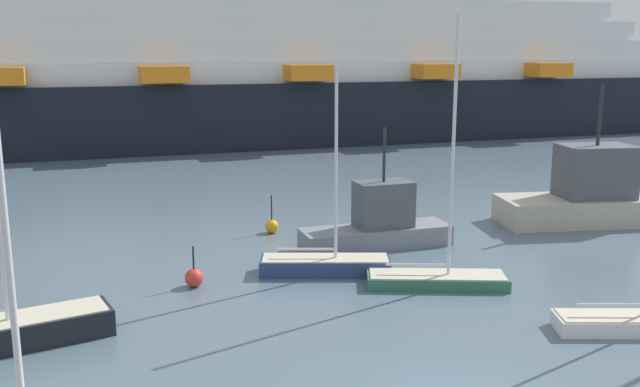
{
  "coord_description": "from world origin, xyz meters",
  "views": [
    {
      "loc": [
        -7.19,
        -12.55,
        7.98
      ],
      "look_at": [
        0.0,
        11.04,
        2.79
      ],
      "focal_mm": 38.94,
      "sensor_mm": 36.0,
      "label": 1
    }
  ],
  "objects_px": {
    "channel_buoy_0": "(272,226)",
    "fishing_boat_1": "(588,195)",
    "sailboat_2": "(325,263)",
    "sailboat_1": "(437,275)",
    "cruise_ship": "(220,79)",
    "fishing_boat_0": "(379,224)",
    "channel_buoy_1": "(194,278)",
    "sailboat_0": "(630,320)"
  },
  "relations": [
    {
      "from": "fishing_boat_0",
      "to": "channel_buoy_1",
      "type": "distance_m",
      "value": 8.33
    },
    {
      "from": "channel_buoy_0",
      "to": "fishing_boat_1",
      "type": "bearing_deg",
      "value": -9.73
    },
    {
      "from": "fishing_boat_1",
      "to": "channel_buoy_0",
      "type": "distance_m",
      "value": 14.69
    },
    {
      "from": "sailboat_1",
      "to": "fishing_boat_0",
      "type": "relative_size",
      "value": 1.45
    },
    {
      "from": "fishing_boat_1",
      "to": "channel_buoy_1",
      "type": "height_order",
      "value": "fishing_boat_1"
    },
    {
      "from": "channel_buoy_0",
      "to": "cruise_ship",
      "type": "xyz_separation_m",
      "value": [
        2.69,
        30.8,
        5.08
      ]
    },
    {
      "from": "sailboat_2",
      "to": "cruise_ship",
      "type": "distance_m",
      "value": 37.23
    },
    {
      "from": "sailboat_2",
      "to": "fishing_boat_1",
      "type": "distance_m",
      "value": 14.35
    },
    {
      "from": "fishing_boat_0",
      "to": "channel_buoy_1",
      "type": "xyz_separation_m",
      "value": [
        -7.83,
        -2.77,
        -0.62
      ]
    },
    {
      "from": "sailboat_2",
      "to": "fishing_boat_1",
      "type": "bearing_deg",
      "value": 31.22
    },
    {
      "from": "sailboat_2",
      "to": "fishing_boat_0",
      "type": "relative_size",
      "value": 1.18
    },
    {
      "from": "sailboat_0",
      "to": "fishing_boat_0",
      "type": "distance_m",
      "value": 10.91
    },
    {
      "from": "sailboat_1",
      "to": "channel_buoy_0",
      "type": "xyz_separation_m",
      "value": [
        -3.83,
        8.43,
        -0.08
      ]
    },
    {
      "from": "fishing_boat_1",
      "to": "channel_buoy_0",
      "type": "xyz_separation_m",
      "value": [
        -14.45,
        2.48,
        -1.0
      ]
    },
    {
      "from": "channel_buoy_1",
      "to": "cruise_ship",
      "type": "relative_size",
      "value": 0.02
    },
    {
      "from": "sailboat_2",
      "to": "channel_buoy_1",
      "type": "distance_m",
      "value": 4.7
    },
    {
      "from": "channel_buoy_0",
      "to": "cruise_ship",
      "type": "height_order",
      "value": "cruise_ship"
    },
    {
      "from": "fishing_boat_0",
      "to": "channel_buoy_0",
      "type": "xyz_separation_m",
      "value": [
        -3.71,
        3.3,
        -0.63
      ]
    },
    {
      "from": "sailboat_1",
      "to": "fishing_boat_1",
      "type": "relative_size",
      "value": 1.1
    },
    {
      "from": "fishing_boat_0",
      "to": "cruise_ship",
      "type": "distance_m",
      "value": 34.41
    },
    {
      "from": "sailboat_2",
      "to": "cruise_ship",
      "type": "height_order",
      "value": "cruise_ship"
    },
    {
      "from": "channel_buoy_0",
      "to": "channel_buoy_1",
      "type": "bearing_deg",
      "value": -124.15
    },
    {
      "from": "sailboat_1",
      "to": "channel_buoy_0",
      "type": "height_order",
      "value": "sailboat_1"
    },
    {
      "from": "fishing_boat_0",
      "to": "cruise_ship",
      "type": "xyz_separation_m",
      "value": [
        -1.03,
        34.11,
        4.45
      ]
    },
    {
      "from": "sailboat_1",
      "to": "channel_buoy_0",
      "type": "relative_size",
      "value": 5.34
    },
    {
      "from": "sailboat_2",
      "to": "channel_buoy_1",
      "type": "height_order",
      "value": "sailboat_2"
    },
    {
      "from": "sailboat_0",
      "to": "fishing_boat_0",
      "type": "relative_size",
      "value": 1.2
    },
    {
      "from": "sailboat_0",
      "to": "fishing_boat_0",
      "type": "bearing_deg",
      "value": 127.13
    },
    {
      "from": "sailboat_0",
      "to": "channel_buoy_1",
      "type": "relative_size",
      "value": 5.23
    },
    {
      "from": "sailboat_0",
      "to": "sailboat_2",
      "type": "xyz_separation_m",
      "value": [
        -6.81,
        7.52,
        0.03
      ]
    },
    {
      "from": "channel_buoy_1",
      "to": "cruise_ship",
      "type": "height_order",
      "value": "cruise_ship"
    },
    {
      "from": "sailboat_0",
      "to": "sailboat_2",
      "type": "relative_size",
      "value": 1.02
    },
    {
      "from": "fishing_boat_0",
      "to": "fishing_boat_1",
      "type": "relative_size",
      "value": 0.76
    },
    {
      "from": "sailboat_0",
      "to": "sailboat_2",
      "type": "bearing_deg",
      "value": 149.56
    },
    {
      "from": "sailboat_0",
      "to": "cruise_ship",
      "type": "bearing_deg",
      "value": 113.46
    },
    {
      "from": "sailboat_1",
      "to": "sailboat_2",
      "type": "distance_m",
      "value": 4.04
    },
    {
      "from": "sailboat_1",
      "to": "channel_buoy_0",
      "type": "distance_m",
      "value": 9.26
    },
    {
      "from": "channel_buoy_1",
      "to": "cruise_ship",
      "type": "distance_m",
      "value": 37.84
    },
    {
      "from": "sailboat_0",
      "to": "fishing_boat_1",
      "type": "height_order",
      "value": "sailboat_0"
    },
    {
      "from": "sailboat_1",
      "to": "channel_buoy_1",
      "type": "bearing_deg",
      "value": -177.43
    },
    {
      "from": "sailboat_1",
      "to": "channel_buoy_0",
      "type": "bearing_deg",
      "value": 133.5
    },
    {
      "from": "channel_buoy_1",
      "to": "channel_buoy_0",
      "type": "bearing_deg",
      "value": 55.85
    }
  ]
}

